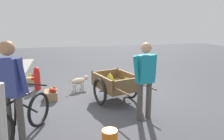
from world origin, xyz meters
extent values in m
plane|color=#47474C|center=(0.00, 0.00, 0.00)|extent=(24.00, 24.00, 0.00)
cube|color=brown|center=(-0.36, -0.05, 0.40)|extent=(1.27, 1.06, 0.10)
cube|color=brown|center=(0.14, 0.08, 0.57)|extent=(0.26, 0.79, 0.24)
cube|color=brown|center=(-0.86, -0.19, 0.57)|extent=(0.26, 0.79, 0.24)
cube|color=brown|center=(-0.46, 0.30, 0.57)|extent=(1.08, 0.34, 0.24)
cube|color=brown|center=(-0.27, -0.41, 0.57)|extent=(1.08, 0.34, 0.24)
torus|color=black|center=(-0.47, 0.37, 0.32)|extent=(0.63, 0.22, 0.64)
torus|color=black|center=(-0.25, -0.48, 0.32)|extent=(0.63, 0.22, 0.64)
cylinder|color=gray|center=(-0.36, -0.05, 0.32)|extent=(0.26, 0.86, 0.04)
cylinder|color=brown|center=(-1.25, 0.06, 0.55)|extent=(0.54, 0.18, 0.04)
cylinder|color=brown|center=(-1.07, -0.59, 0.55)|extent=(0.54, 0.18, 0.04)
cylinder|color=gray|center=(0.09, 0.07, 0.18)|extent=(0.04, 0.04, 0.35)
ellipsoid|color=gold|center=(-0.81, -0.01, 0.58)|extent=(0.18, 0.06, 0.13)
ellipsoid|color=gold|center=(-0.80, 0.00, 0.59)|extent=(0.19, 0.05, 0.09)
ellipsoid|color=gold|center=(-0.79, 0.01, 0.60)|extent=(0.18, 0.13, 0.05)
ellipsoid|color=gold|center=(-0.78, 0.02, 0.61)|extent=(0.19, 0.11, 0.10)
ellipsoid|color=gold|center=(-0.77, 0.02, 0.62)|extent=(0.17, 0.05, 0.14)
ellipsoid|color=gold|center=(-0.50, 0.08, 0.62)|extent=(0.18, 0.05, 0.12)
ellipsoid|color=gold|center=(-0.48, 0.09, 0.63)|extent=(0.18, 0.07, 0.05)
ellipsoid|color=gold|center=(-0.46, 0.11, 0.64)|extent=(0.16, 0.14, 0.15)
ellipsoid|color=gold|center=(-0.39, 0.03, 0.52)|extent=(0.19, 0.07, 0.13)
ellipsoid|color=gold|center=(-0.38, 0.03, 0.53)|extent=(0.18, 0.13, 0.09)
ellipsoid|color=gold|center=(-0.37, 0.04, 0.54)|extent=(0.17, 0.15, 0.07)
ellipsoid|color=gold|center=(-0.35, 0.05, 0.55)|extent=(0.17, 0.10, 0.15)
ellipsoid|color=gold|center=(-0.54, -0.09, 0.50)|extent=(0.17, 0.14, 0.13)
ellipsoid|color=gold|center=(-0.52, -0.08, 0.51)|extent=(0.18, 0.06, 0.05)
ellipsoid|color=gold|center=(-0.50, -0.06, 0.52)|extent=(0.18, 0.09, 0.15)
ellipsoid|color=gold|center=(-0.20, 0.02, 0.60)|extent=(0.17, 0.14, 0.13)
ellipsoid|color=gold|center=(-0.19, 0.03, 0.61)|extent=(0.19, 0.07, 0.10)
ellipsoid|color=gold|center=(-0.18, 0.04, 0.62)|extent=(0.18, 0.07, 0.05)
ellipsoid|color=gold|center=(-0.17, 0.04, 0.63)|extent=(0.19, 0.11, 0.10)
ellipsoid|color=gold|center=(-0.16, 0.05, 0.64)|extent=(0.18, 0.08, 0.14)
ellipsoid|color=gold|center=(-0.13, 0.17, 0.51)|extent=(0.17, 0.12, 0.16)
ellipsoid|color=gold|center=(-0.10, 0.18, 0.52)|extent=(0.19, 0.11, 0.05)
ellipsoid|color=gold|center=(-0.09, 0.19, 0.53)|extent=(0.18, 0.07, 0.12)
ellipsoid|color=gold|center=(-0.40, 0.20, 0.57)|extent=(0.18, 0.12, 0.15)
ellipsoid|color=gold|center=(-0.38, 0.21, 0.58)|extent=(0.18, 0.06, 0.05)
ellipsoid|color=gold|center=(-0.36, 0.22, 0.59)|extent=(0.18, 0.07, 0.14)
ellipsoid|color=gold|center=(-0.34, 0.07, 0.59)|extent=(0.18, 0.07, 0.14)
ellipsoid|color=gold|center=(-0.33, 0.08, 0.60)|extent=(0.19, 0.09, 0.10)
ellipsoid|color=gold|center=(-0.32, 0.09, 0.61)|extent=(0.18, 0.14, 0.05)
ellipsoid|color=gold|center=(-0.31, 0.10, 0.62)|extent=(0.18, 0.14, 0.10)
ellipsoid|color=gold|center=(-0.30, 0.11, 0.63)|extent=(0.18, 0.09, 0.14)
ellipsoid|color=gold|center=(-0.51, -0.14, 0.53)|extent=(0.18, 0.05, 0.13)
ellipsoid|color=gold|center=(-0.49, -0.13, 0.54)|extent=(0.18, 0.14, 0.05)
ellipsoid|color=gold|center=(-0.48, -0.12, 0.55)|extent=(0.18, 0.05, 0.13)
ellipsoid|color=gold|center=(-0.46, -0.33, 0.56)|extent=(0.17, 0.09, 0.15)
ellipsoid|color=gold|center=(-0.45, -0.32, 0.57)|extent=(0.19, 0.05, 0.09)
ellipsoid|color=gold|center=(-0.44, -0.31, 0.58)|extent=(0.19, 0.12, 0.08)
ellipsoid|color=gold|center=(-0.43, -0.31, 0.59)|extent=(0.18, 0.07, 0.12)
ellipsoid|color=gold|center=(-0.22, 0.27, 0.51)|extent=(0.17, 0.07, 0.15)
ellipsoid|color=gold|center=(-0.21, 0.28, 0.52)|extent=(0.19, 0.08, 0.10)
ellipsoid|color=gold|center=(-0.20, 0.29, 0.53)|extent=(0.18, 0.10, 0.04)
ellipsoid|color=gold|center=(-0.19, 0.30, 0.54)|extent=(0.19, 0.08, 0.10)
ellipsoid|color=gold|center=(-0.18, 0.31, 0.55)|extent=(0.18, 0.06, 0.13)
ellipsoid|color=gold|center=(-0.75, -0.28, 0.49)|extent=(0.18, 0.08, 0.15)
ellipsoid|color=gold|center=(-0.73, -0.27, 0.50)|extent=(0.18, 0.06, 0.05)
ellipsoid|color=gold|center=(-0.71, -0.26, 0.51)|extent=(0.19, 0.09, 0.12)
cylinder|color=#4C4742|center=(-1.50, -0.24, 0.39)|extent=(0.11, 0.11, 0.77)
cylinder|color=#4C4742|center=(-1.44, -0.45, 0.39)|extent=(0.11, 0.11, 0.77)
cube|color=teal|center=(-1.47, -0.35, 1.04)|extent=(0.28, 0.38, 0.55)
sphere|color=tan|center=(-1.47, -0.35, 1.45)|extent=(0.21, 0.21, 0.21)
cylinder|color=teal|center=(-1.53, -0.14, 1.07)|extent=(0.08, 0.14, 0.50)
cylinder|color=teal|center=(-1.42, -0.56, 1.07)|extent=(0.08, 0.09, 0.49)
torus|color=black|center=(-1.24, 1.68, 0.33)|extent=(0.61, 0.37, 0.66)
cylinder|color=black|center=(-1.68, 1.92, 0.73)|extent=(0.54, 0.32, 0.04)
cylinder|color=black|center=(-1.79, 1.98, 0.56)|extent=(0.11, 0.08, 0.45)
cylinder|color=black|center=(-1.53, 1.84, 0.51)|extent=(0.48, 0.29, 0.43)
ellipsoid|color=black|center=(-1.81, 1.99, 0.82)|extent=(0.20, 0.08, 0.06)
cylinder|color=black|center=(-1.29, 1.71, 0.83)|extent=(0.25, 0.42, 0.03)
cylinder|color=#4C4742|center=(-1.76, 2.09, 0.41)|extent=(0.11, 0.11, 0.83)
cylinder|color=#4C4742|center=(-1.87, 1.90, 0.41)|extent=(0.11, 0.11, 0.83)
cube|color=navy|center=(-1.81, 2.00, 1.12)|extent=(0.34, 0.39, 0.59)
sphere|color=#9E704C|center=(-1.81, 2.00, 1.56)|extent=(0.22, 0.22, 0.22)
cylinder|color=navy|center=(-1.92, 1.80, 1.15)|extent=(0.08, 0.15, 0.53)
ellipsoid|color=beige|center=(0.74, 0.76, 0.27)|extent=(0.36, 0.47, 0.18)
sphere|color=beige|center=(0.86, 0.52, 0.33)|extent=(0.14, 0.14, 0.14)
cylinder|color=beige|center=(0.62, 1.01, 0.31)|extent=(0.07, 0.11, 0.12)
cylinder|color=beige|center=(0.85, 0.66, 0.09)|extent=(0.04, 0.04, 0.18)
cylinder|color=beige|center=(0.75, 0.62, 0.09)|extent=(0.04, 0.04, 0.18)
cylinder|color=beige|center=(0.73, 0.90, 0.09)|extent=(0.04, 0.04, 0.18)
cylinder|color=beige|center=(0.63, 0.85, 0.09)|extent=(0.04, 0.04, 0.18)
cylinder|color=red|center=(1.10, 1.91, 0.28)|extent=(0.18, 0.18, 0.55)
sphere|color=red|center=(1.10, 1.91, 0.59)|extent=(0.16, 0.16, 0.16)
cylinder|color=red|center=(1.21, 1.91, 0.33)|extent=(0.10, 0.07, 0.07)
cylinder|color=red|center=(1.10, 2.02, 0.33)|extent=(0.07, 0.10, 0.07)
cylinder|color=orange|center=(-2.15, 0.54, 0.11)|extent=(0.26, 0.26, 0.22)
cube|color=#99754C|center=(0.18, 1.51, 0.11)|extent=(0.44, 0.32, 0.22)
sphere|color=red|center=(0.06, 1.50, 0.27)|extent=(0.09, 0.09, 0.09)
sphere|color=#B23319|center=(0.02, 1.41, 0.27)|extent=(0.10, 0.10, 0.10)
sphere|color=#B23319|center=(0.25, 1.42, 0.27)|extent=(0.09, 0.09, 0.09)
sphere|color=red|center=(0.13, 1.47, 0.27)|extent=(0.09, 0.09, 0.09)
sphere|color=#99BF33|center=(0.21, 1.51, 0.26)|extent=(0.09, 0.09, 0.09)
sphere|color=red|center=(0.11, 1.45, 0.27)|extent=(0.09, 0.09, 0.09)
sphere|color=#99BF33|center=(0.10, 1.44, 0.26)|extent=(0.07, 0.07, 0.07)
cube|color=tan|center=(1.86, 2.13, 0.11)|extent=(0.44, 0.32, 0.22)
sphere|color=red|center=(1.97, 2.08, 0.26)|extent=(0.09, 0.09, 0.09)
sphere|color=#B23319|center=(1.85, 2.12, 0.26)|extent=(0.07, 0.07, 0.07)
sphere|color=#B23319|center=(1.86, 2.10, 0.26)|extent=(0.08, 0.08, 0.08)
sphere|color=#99BF33|center=(1.93, 2.21, 0.27)|extent=(0.09, 0.09, 0.09)
sphere|color=#B23319|center=(1.76, 2.03, 0.26)|extent=(0.09, 0.09, 0.09)
cylinder|color=#B7B2AD|center=(-3.33, 1.77, 1.17)|extent=(0.08, 0.10, 0.54)
camera|label=1|loc=(-5.17, 1.28, 1.93)|focal=33.81mm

